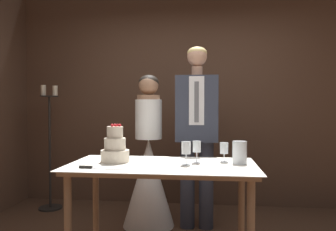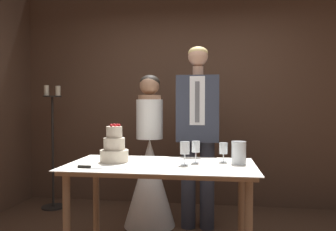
{
  "view_description": "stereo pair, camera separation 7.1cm",
  "coord_description": "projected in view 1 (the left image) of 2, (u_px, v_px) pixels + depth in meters",
  "views": [
    {
      "loc": [
        0.21,
        -2.32,
        1.26
      ],
      "look_at": [
        -0.14,
        0.66,
        1.18
      ],
      "focal_mm": 35.0,
      "sensor_mm": 36.0,
      "label": 1
    },
    {
      "loc": [
        0.28,
        -2.31,
        1.26
      ],
      "look_at": [
        -0.14,
        0.66,
        1.18
      ],
      "focal_mm": 35.0,
      "sensor_mm": 36.0,
      "label": 2
    }
  ],
  "objects": [
    {
      "name": "tiered_cake",
      "position": [
        115.0,
        148.0,
        2.69
      ],
      "size": [
        0.23,
        0.23,
        0.32
      ],
      "color": "beige",
      "rests_on": "cake_table"
    },
    {
      "name": "groom",
      "position": [
        197.0,
        127.0,
        3.38
      ],
      "size": [
        0.43,
        0.25,
        1.88
      ],
      "color": "#333847",
      "rests_on": "ground_plane"
    },
    {
      "name": "wine_glass_middle",
      "position": [
        224.0,
        149.0,
        2.7
      ],
      "size": [
        0.07,
        0.07,
        0.16
      ],
      "color": "silver",
      "rests_on": "cake_table"
    },
    {
      "name": "hurricane_candle",
      "position": [
        240.0,
        153.0,
        2.62
      ],
      "size": [
        0.12,
        0.12,
        0.18
      ],
      "color": "silver",
      "rests_on": "cake_table"
    },
    {
      "name": "cake_knife",
      "position": [
        94.0,
        168.0,
        2.41
      ],
      "size": [
        0.38,
        0.03,
        0.02
      ],
      "rotation": [
        0.0,
        0.0,
        -0.03
      ],
      "color": "silver",
      "rests_on": "cake_table"
    },
    {
      "name": "bride",
      "position": [
        149.0,
        170.0,
        3.45
      ],
      "size": [
        0.54,
        0.54,
        1.59
      ],
      "color": "white",
      "rests_on": "ground_plane"
    },
    {
      "name": "wine_glass_near",
      "position": [
        186.0,
        149.0,
        2.57
      ],
      "size": [
        0.07,
        0.07,
        0.18
      ],
      "color": "silver",
      "rests_on": "cake_table"
    },
    {
      "name": "cake_table",
      "position": [
        162.0,
        175.0,
        2.61
      ],
      "size": [
        1.49,
        0.79,
        0.8
      ],
      "color": "#8E6B4C",
      "rests_on": "ground_plane"
    },
    {
      "name": "wall_back",
      "position": [
        190.0,
        92.0,
        4.26
      ],
      "size": [
        4.69,
        0.12,
        2.89
      ],
      "primitive_type": "cube",
      "color": "#513828",
      "rests_on": "ground_plane"
    },
    {
      "name": "candle_stand",
      "position": [
        50.0,
        152.0,
        4.01
      ],
      "size": [
        0.28,
        0.28,
        1.52
      ],
      "color": "black",
      "rests_on": "ground_plane"
    },
    {
      "name": "wine_glass_far",
      "position": [
        197.0,
        148.0,
        2.66
      ],
      "size": [
        0.07,
        0.07,
        0.18
      ],
      "color": "silver",
      "rests_on": "cake_table"
    }
  ]
}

